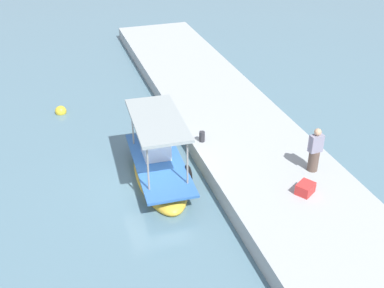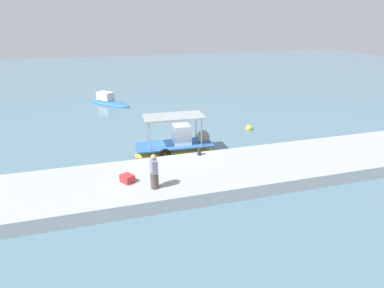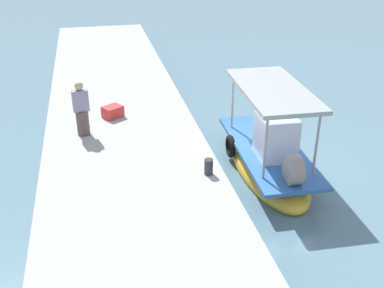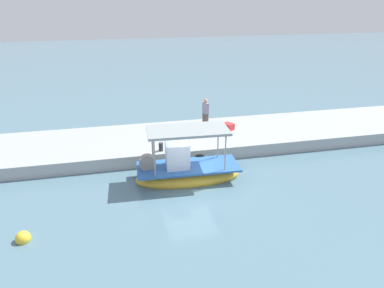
{
  "view_description": "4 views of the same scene",
  "coord_description": "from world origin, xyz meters",
  "px_view_note": "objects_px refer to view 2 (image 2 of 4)",
  "views": [
    {
      "loc": [
        -14.87,
        3.29,
        10.63
      ],
      "look_at": [
        0.45,
        -1.68,
        1.07
      ],
      "focal_mm": 43.9,
      "sensor_mm": 36.0,
      "label": 1
    },
    {
      "loc": [
        -4.46,
        -19.6,
        8.5
      ],
      "look_at": [
        0.82,
        -1.76,
        1.24
      ],
      "focal_mm": 30.58,
      "sensor_mm": 36.0,
      "label": 2
    },
    {
      "loc": [
        11.61,
        -5.14,
        7.1
      ],
      "look_at": [
        -0.64,
        -2.4,
        0.78
      ],
      "focal_mm": 43.15,
      "sensor_mm": 36.0,
      "label": 3
    },
    {
      "loc": [
        3.14,
        14.64,
        8.49
      ],
      "look_at": [
        -0.62,
        -2.4,
        0.91
      ],
      "focal_mm": 32.48,
      "sensor_mm": 36.0,
      "label": 4
    }
  ],
  "objects_px": {
    "fisherman_near_bollard": "(154,173)",
    "main_fishing_boat": "(176,147)",
    "marker_buoy": "(249,128)",
    "cargo_crate": "(127,178)",
    "moored_boat_near": "(109,102)",
    "mooring_bollard": "(199,152)"
  },
  "relations": [
    {
      "from": "fisherman_near_bollard",
      "to": "main_fishing_boat",
      "type": "bearing_deg",
      "value": 66.39
    },
    {
      "from": "fisherman_near_bollard",
      "to": "marker_buoy",
      "type": "height_order",
      "value": "fisherman_near_bollard"
    },
    {
      "from": "cargo_crate",
      "to": "moored_boat_near",
      "type": "bearing_deg",
      "value": 89.74
    },
    {
      "from": "mooring_bollard",
      "to": "fisherman_near_bollard",
      "type": "bearing_deg",
      "value": -135.32
    },
    {
      "from": "fisherman_near_bollard",
      "to": "moored_boat_near",
      "type": "xyz_separation_m",
      "value": [
        -1.13,
        20.43,
        -1.32
      ]
    },
    {
      "from": "main_fishing_boat",
      "to": "fisherman_near_bollard",
      "type": "height_order",
      "value": "main_fishing_boat"
    },
    {
      "from": "main_fishing_boat",
      "to": "moored_boat_near",
      "type": "distance_m",
      "value": 15.44
    },
    {
      "from": "main_fishing_boat",
      "to": "cargo_crate",
      "type": "distance_m",
      "value": 5.67
    },
    {
      "from": "mooring_bollard",
      "to": "cargo_crate",
      "type": "distance_m",
      "value": 5.06
    },
    {
      "from": "mooring_bollard",
      "to": "moored_boat_near",
      "type": "relative_size",
      "value": 0.09
    },
    {
      "from": "cargo_crate",
      "to": "marker_buoy",
      "type": "xyz_separation_m",
      "value": [
        10.47,
        7.66,
        -0.8
      ]
    },
    {
      "from": "fisherman_near_bollard",
      "to": "moored_boat_near",
      "type": "relative_size",
      "value": 0.34
    },
    {
      "from": "main_fishing_boat",
      "to": "fisherman_near_bollard",
      "type": "xyz_separation_m",
      "value": [
        -2.36,
        -5.39,
        1.02
      ]
    },
    {
      "from": "mooring_bollard",
      "to": "cargo_crate",
      "type": "height_order",
      "value": "mooring_bollard"
    },
    {
      "from": "mooring_bollard",
      "to": "moored_boat_near",
      "type": "distance_m",
      "value": 17.74
    },
    {
      "from": "fisherman_near_bollard",
      "to": "moored_boat_near",
      "type": "distance_m",
      "value": 20.5
    },
    {
      "from": "moored_boat_near",
      "to": "cargo_crate",
      "type": "bearing_deg",
      "value": -90.26
    },
    {
      "from": "marker_buoy",
      "to": "fisherman_near_bollard",
      "type": "bearing_deg",
      "value": -136.87
    },
    {
      "from": "main_fishing_boat",
      "to": "moored_boat_near",
      "type": "relative_size",
      "value": 1.0
    },
    {
      "from": "cargo_crate",
      "to": "main_fishing_boat",
      "type": "bearing_deg",
      "value": 50.85
    },
    {
      "from": "main_fishing_boat",
      "to": "cargo_crate",
      "type": "bearing_deg",
      "value": -129.15
    },
    {
      "from": "fisherman_near_bollard",
      "to": "cargo_crate",
      "type": "bearing_deg",
      "value": 140.45
    }
  ]
}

